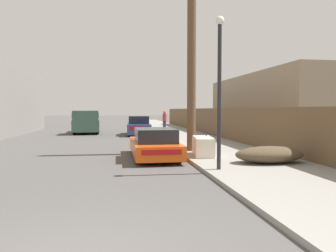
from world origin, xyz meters
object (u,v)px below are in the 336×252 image
object	(u,v)px
discarded_fridge	(203,146)
pickup_truck	(86,122)
car_parked_mid	(138,126)
street_lamp	(219,81)
brush_pile	(270,155)
utility_pole	(192,41)
parked_sports_car_red	(154,144)
pedestrian	(165,120)

from	to	relation	value
discarded_fridge	pickup_truck	size ratio (longest dim) A/B	0.34
car_parked_mid	street_lamp	bearing A→B (deg)	-82.63
discarded_fridge	brush_pile	world-z (taller)	discarded_fridge
utility_pole	brush_pile	bearing A→B (deg)	-63.14
car_parked_mid	street_lamp	size ratio (longest dim) A/B	1.03
pickup_truck	brush_pile	bearing A→B (deg)	111.31
parked_sports_car_red	utility_pole	xyz separation A→B (m)	(1.78, 1.20, 4.36)
brush_pile	pedestrian	bearing A→B (deg)	93.64
car_parked_mid	brush_pile	world-z (taller)	car_parked_mid
discarded_fridge	parked_sports_car_red	bearing A→B (deg)	175.67
street_lamp	car_parked_mid	bearing A→B (deg)	95.36
parked_sports_car_red	utility_pole	world-z (taller)	utility_pole
pickup_truck	brush_pile	xyz separation A→B (m)	(7.60, -16.78, -0.52)
car_parked_mid	brush_pile	distance (m)	15.05
utility_pole	parked_sports_car_red	bearing A→B (deg)	-145.88
discarded_fridge	utility_pole	world-z (taller)	utility_pole
brush_pile	pedestrian	world-z (taller)	pedestrian
discarded_fridge	pickup_truck	bearing A→B (deg)	119.70
parked_sports_car_red	pickup_truck	size ratio (longest dim) A/B	0.85
car_parked_mid	pickup_truck	distance (m)	4.61
discarded_fridge	street_lamp	bearing A→B (deg)	-87.72
street_lamp	pedestrian	world-z (taller)	street_lamp
pickup_truck	street_lamp	bearing A→B (deg)	104.29
utility_pole	brush_pile	distance (m)	6.14
car_parked_mid	street_lamp	world-z (taller)	street_lamp
pedestrian	parked_sports_car_red	bearing A→B (deg)	-99.63
parked_sports_car_red	utility_pole	size ratio (longest dim) A/B	0.48
car_parked_mid	pickup_truck	xyz separation A→B (m)	(-4.07, 2.15, 0.25)
parked_sports_car_red	brush_pile	world-z (taller)	parked_sports_car_red
utility_pole	car_parked_mid	bearing A→B (deg)	98.61
pedestrian	street_lamp	bearing A→B (deg)	-93.00
discarded_fridge	parked_sports_car_red	xyz separation A→B (m)	(-1.88, 0.41, 0.07)
brush_pile	pedestrian	distance (m)	17.54
car_parked_mid	pickup_truck	world-z (taller)	pickup_truck
parked_sports_car_red	utility_pole	bearing A→B (deg)	33.80
street_lamp	brush_pile	world-z (taller)	street_lamp
utility_pole	street_lamp	xyz separation A→B (m)	(-0.20, -4.62, -2.13)
car_parked_mid	pedestrian	distance (m)	3.76
brush_pile	pedestrian	xyz separation A→B (m)	(-1.11, 17.49, 0.60)
car_parked_mid	brush_pile	xyz separation A→B (m)	(3.53, -14.63, -0.27)
discarded_fridge	street_lamp	distance (m)	3.79
car_parked_mid	utility_pole	xyz separation A→B (m)	(1.65, -10.92, 4.24)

